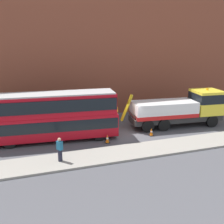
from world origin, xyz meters
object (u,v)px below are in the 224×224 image
(double_decker_bus, at_px, (51,115))
(traffic_cone_midway, at_px, (151,132))
(recovery_tow_truck, at_px, (181,108))
(traffic_cone_near_bus, at_px, (107,139))
(pedestrian_onlooker, at_px, (60,150))

(double_decker_bus, relative_size, traffic_cone_midway, 15.54)
(recovery_tow_truck, relative_size, traffic_cone_midway, 14.21)
(double_decker_bus, xyz_separation_m, traffic_cone_near_bus, (4.23, -2.12, -1.89))
(recovery_tow_truck, relative_size, pedestrian_onlooker, 5.98)
(traffic_cone_midway, bearing_deg, pedestrian_onlooker, -161.15)
(double_decker_bus, height_order, traffic_cone_midway, double_decker_bus)
(traffic_cone_near_bus, bearing_deg, pedestrian_onlooker, -149.14)
(pedestrian_onlooker, bearing_deg, traffic_cone_midway, -16.80)
(traffic_cone_midway, bearing_deg, double_decker_bus, 168.15)
(recovery_tow_truck, bearing_deg, traffic_cone_midway, -151.16)
(pedestrian_onlooker, height_order, traffic_cone_near_bus, pedestrian_onlooker)
(traffic_cone_near_bus, bearing_deg, traffic_cone_midway, 4.73)
(recovery_tow_truck, bearing_deg, double_decker_bus, -174.78)
(recovery_tow_truck, relative_size, double_decker_bus, 0.91)
(double_decker_bus, height_order, traffic_cone_near_bus, double_decker_bus)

